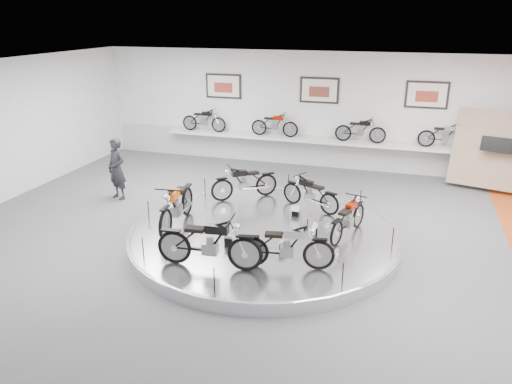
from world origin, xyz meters
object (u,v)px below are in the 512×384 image
(bike_e, at_px, (209,242))
(bike_d, at_px, (176,205))
(bike_c, at_px, (244,182))
(shelf, at_px, (316,141))
(display_platform, at_px, (264,236))
(bike_a, at_px, (348,218))
(bike_b, at_px, (310,193))
(bike_f, at_px, (286,246))
(visitor, at_px, (117,169))

(bike_e, bearing_deg, bike_d, 127.16)
(bike_c, distance_m, bike_e, 4.06)
(bike_d, bearing_deg, bike_c, 152.24)
(shelf, xyz_separation_m, bike_d, (-2.08, -6.77, -0.14))
(display_platform, height_order, shelf, shelf)
(display_platform, xyz_separation_m, bike_d, (-2.08, -0.37, 0.71))
(display_platform, distance_m, bike_a, 2.03)
(bike_b, bearing_deg, bike_e, 95.98)
(bike_c, distance_m, bike_f, 4.16)
(bike_c, height_order, bike_d, bike_d)
(bike_d, relative_size, bike_e, 1.02)
(display_platform, height_order, bike_b, bike_b)
(bike_a, bearing_deg, bike_f, 168.79)
(bike_c, height_order, visitor, visitor)
(shelf, relative_size, bike_c, 6.72)
(bike_c, xyz_separation_m, bike_e, (0.59, -4.02, 0.07))
(bike_b, xyz_separation_m, bike_e, (-1.31, -3.75, 0.10))
(bike_e, height_order, bike_f, bike_e)
(bike_c, relative_size, bike_f, 0.99)
(bike_a, bearing_deg, bike_d, 115.42)
(display_platform, distance_m, shelf, 6.46)
(display_platform, relative_size, shelf, 0.58)
(bike_a, distance_m, visitor, 7.02)
(bike_a, bearing_deg, shelf, 33.73)
(bike_e, bearing_deg, bike_a, 38.21)
(display_platform, bearing_deg, bike_e, -105.00)
(display_platform, xyz_separation_m, bike_a, (1.92, 0.27, 0.60))
(display_platform, xyz_separation_m, shelf, (0.00, 6.40, 0.85))
(bike_d, relative_size, visitor, 1.04)
(bike_c, relative_size, visitor, 0.90)
(shelf, distance_m, visitor, 6.87)
(bike_d, bearing_deg, display_platform, 94.16)
(display_platform, relative_size, bike_d, 3.37)
(bike_b, xyz_separation_m, bike_f, (0.17, -3.33, 0.04))
(bike_c, bearing_deg, shelf, -142.46)
(shelf, relative_size, bike_b, 7.27)
(bike_a, xyz_separation_m, bike_c, (-3.07, 1.70, 0.03))
(bike_c, xyz_separation_m, visitor, (-3.81, -0.32, 0.13))
(shelf, bearing_deg, bike_a, -72.58)
(bike_b, height_order, bike_f, bike_f)
(bike_f, bearing_deg, bike_a, 51.96)
(bike_b, xyz_separation_m, bike_c, (-1.90, 0.27, 0.04))
(bike_b, height_order, bike_d, bike_d)
(bike_b, xyz_separation_m, visitor, (-5.71, -0.06, 0.17))
(bike_e, bearing_deg, bike_f, 10.80)
(bike_c, bearing_deg, bike_b, 134.05)
(visitor, bearing_deg, bike_a, 10.83)
(display_platform, bearing_deg, bike_a, 7.95)
(bike_c, distance_m, bike_d, 2.52)
(bike_d, distance_m, visitor, 3.51)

